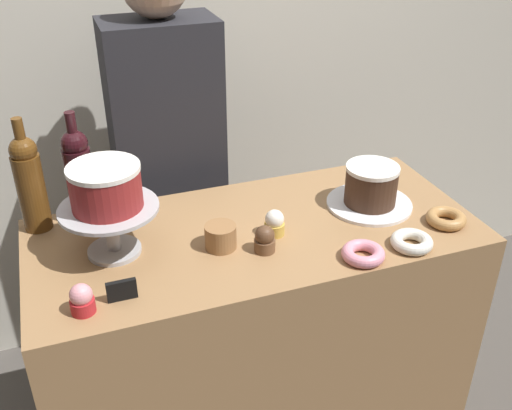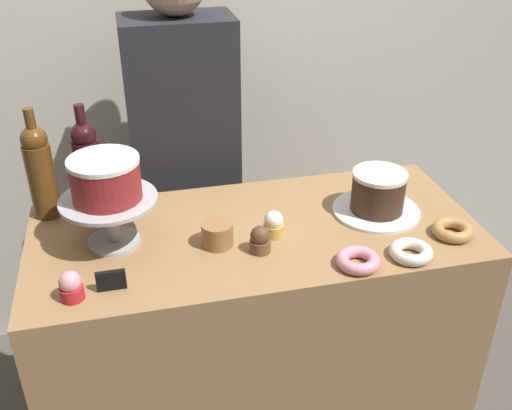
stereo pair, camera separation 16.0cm
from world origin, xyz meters
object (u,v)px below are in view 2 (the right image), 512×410
donut_pink (358,260)px  donut_maple (453,230)px  cupcake_strawberry (71,286)px  barista_figure (186,178)px  white_layer_cake (105,179)px  chocolate_round_cake (378,191)px  cake_stand_pedestal (110,213)px  cupcake_vanilla (274,224)px  price_sign_chalkboard (111,280)px  donut_sugar (411,252)px  cupcake_chocolate (260,240)px  wine_bottle_amber (40,170)px  cookie_stack (217,234)px  wine_bottle_dark_red (88,166)px

donut_pink → donut_maple: size_ratio=1.00×
cupcake_strawberry → barista_figure: (0.35, 0.71, -0.12)m
white_layer_cake → chocolate_round_cake: size_ratio=1.16×
cake_stand_pedestal → white_layer_cake: bearing=0.0°
cupcake_vanilla → price_sign_chalkboard: 0.46m
cupcake_vanilla → barista_figure: barista_figure is taller
donut_sugar → donut_pink: 0.15m
white_layer_cake → cupcake_chocolate: size_ratio=2.42×
white_layer_cake → wine_bottle_amber: size_ratio=0.55×
barista_figure → white_layer_cake: bearing=-117.0°
chocolate_round_cake → donut_pink: chocolate_round_cake is taller
cookie_stack → chocolate_round_cake: bearing=7.5°
donut_sugar → barista_figure: (-0.49, 0.74, -0.10)m
barista_figure → cupcake_vanilla: bearing=-72.8°
wine_bottle_amber → cupcake_vanilla: wine_bottle_amber is taller
cake_stand_pedestal → barista_figure: (0.25, 0.50, -0.18)m
cupcake_vanilla → price_sign_chalkboard: cupcake_vanilla is taller
cupcake_strawberry → wine_bottle_amber: bearing=101.1°
cake_stand_pedestal → donut_maple: cake_stand_pedestal is taller
cake_stand_pedestal → wine_bottle_dark_red: bearing=105.0°
cupcake_vanilla → donut_sugar: bearing=-29.8°
wine_bottle_amber → wine_bottle_dark_red: 0.13m
cupcake_strawberry → donut_sugar: cupcake_strawberry is taller
wine_bottle_amber → donut_sugar: 1.03m
wine_bottle_amber → cupcake_vanilla: bearing=-22.8°
wine_bottle_amber → barista_figure: 0.58m
cake_stand_pedestal → wine_bottle_dark_red: 0.21m
cookie_stack → cupcake_vanilla: bearing=4.3°
donut_sugar → cookie_stack: (-0.48, 0.17, 0.02)m
chocolate_round_cake → barista_figure: 0.72m
cake_stand_pedestal → white_layer_cake: (0.00, 0.00, 0.10)m
white_layer_cake → donut_maple: bearing=-10.9°
cupcake_strawberry → barista_figure: 0.80m
donut_sugar → donut_pink: same height
white_layer_cake → cupcake_chocolate: white_layer_cake is taller
donut_maple → cupcake_chocolate: bearing=175.0°
cupcake_strawberry → donut_sugar: size_ratio=0.66×
cake_stand_pedestal → chocolate_round_cake: (0.75, -0.01, -0.03)m
cupcake_chocolate → cookie_stack: bearing=152.0°
wine_bottle_dark_red → cupcake_strawberry: (-0.05, -0.41, -0.11)m
donut_maple → donut_pink: bearing=-166.3°
cupcake_vanilla → chocolate_round_cake: bearing=9.1°
wine_bottle_dark_red → cupcake_strawberry: size_ratio=4.38×
donut_sugar → donut_pink: (-0.15, -0.00, 0.00)m
white_layer_cake → donut_maple: 0.93m
cupcake_chocolate → cupcake_vanilla: bearing=51.3°
white_layer_cake → chocolate_round_cake: 0.76m
donut_sugar → price_sign_chalkboard: bearing=177.0°
cupcake_strawberry → cupcake_chocolate: 0.48m
cake_stand_pedestal → price_sign_chalkboard: cake_stand_pedestal is taller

